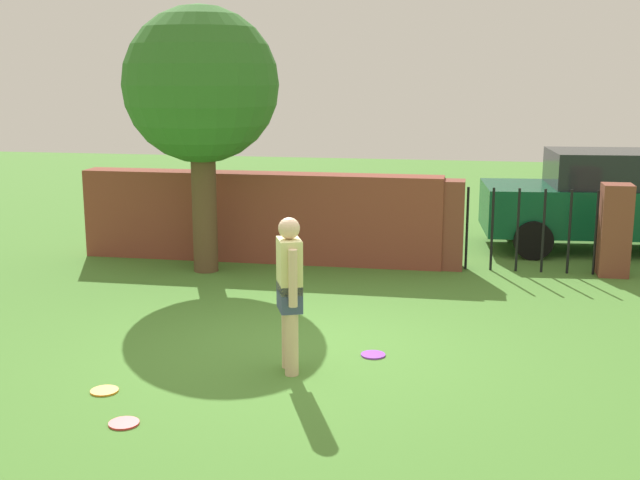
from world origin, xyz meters
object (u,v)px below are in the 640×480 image
Objects in this scene: car at (608,201)px; frisbee_red at (124,423)px; frisbee_purple at (373,355)px; person at (290,287)px; frisbee_orange at (104,391)px; tree at (201,87)px.

car is 9.77m from frisbee_red.
car is 16.03× the size of frisbee_purple.
frisbee_orange is at bearing 96.32° from person.
tree is 7.16m from car.
frisbee_purple is 1.00× the size of frisbee_red.
frisbee_purple is at bearing -123.72° from car.
person is at bearing -142.30° from frisbee_purple.
car reaches higher than frisbee_red.
person is 0.37× the size of car.
frisbee_purple is (-3.33, -6.03, -0.85)m from car.
frisbee_purple and frisbee_orange have the same top height.
car reaches higher than person.
person reaches higher than frisbee_orange.
frisbee_orange is at bearing -132.37° from car.
tree reaches higher than person.
tree is 4.92m from person.
frisbee_purple is (3.01, -3.34, -2.80)m from tree.
frisbee_orange is (-0.49, 0.66, 0.00)m from frisbee_red.
car is 16.03× the size of frisbee_orange.
person is 2.12m from frisbee_red.
car is at bearing 23.03° from tree.
person is 6.00× the size of frisbee_orange.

